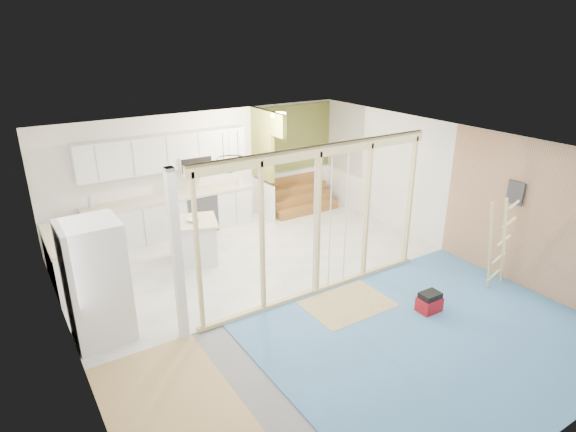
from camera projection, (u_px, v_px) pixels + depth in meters
room at (303, 227)px, 7.69m from camera, size 7.01×8.01×2.61m
floor_overlays at (304, 294)px, 8.24m from camera, size 7.00×8.00×0.03m
stud_frame at (290, 213)px, 7.46m from camera, size 4.66×0.14×2.60m
base_cabinets at (145, 228)px, 9.82m from camera, size 4.45×2.24×0.93m
upper_cabinets at (168, 153)px, 10.07m from camera, size 3.60×0.41×0.85m
green_partition at (287, 174)px, 11.72m from camera, size 2.25×1.51×2.60m
pot_rack at (231, 162)px, 8.77m from camera, size 0.52×0.52×0.72m
sheathing_panel at (547, 222)px, 7.87m from camera, size 0.02×4.00×2.60m
electrical_panel at (516, 193)px, 8.19m from camera, size 0.04×0.30×0.40m
ceiling_light at (279, 115)px, 10.30m from camera, size 0.32×0.32×0.08m
fridge at (97, 282)px, 6.79m from camera, size 0.81×0.78×1.84m
island at (195, 241)px, 9.29m from camera, size 1.10×1.10×0.86m
bowl at (194, 220)px, 9.09m from camera, size 0.30×0.30×0.06m
soap_bottle_a at (90, 202)px, 9.49m from camera, size 0.13×0.14×0.28m
soap_bottle_b at (239, 180)px, 10.96m from camera, size 0.11×0.11×0.21m
toolbox at (429, 303)px, 7.70m from camera, size 0.37×0.28×0.35m
ladder at (499, 243)px, 8.18m from camera, size 0.90×0.09×1.67m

